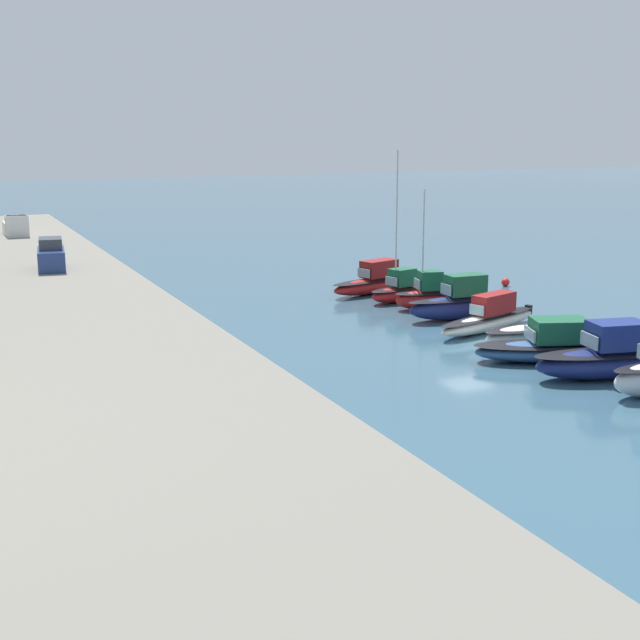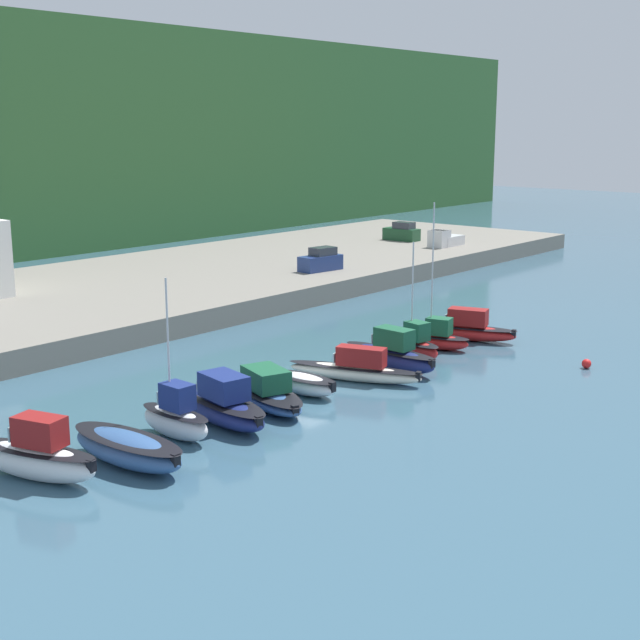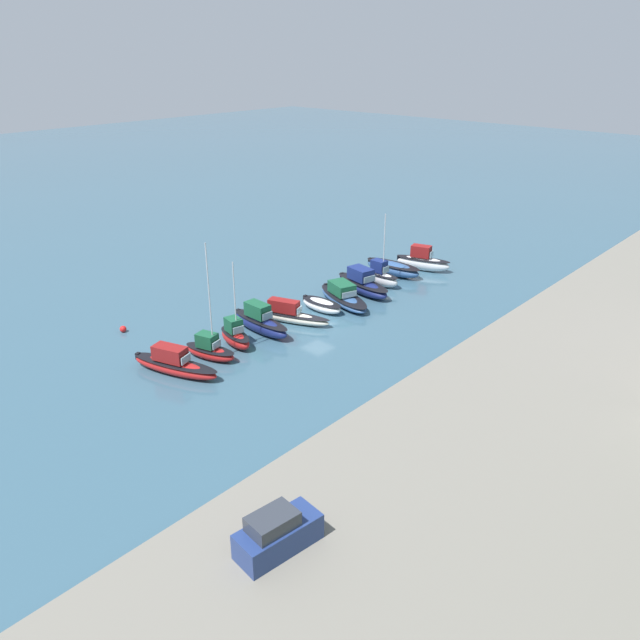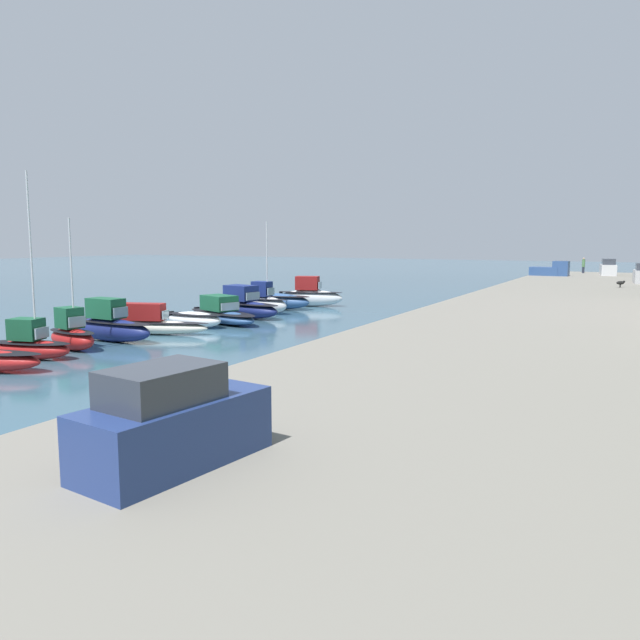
% 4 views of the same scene
% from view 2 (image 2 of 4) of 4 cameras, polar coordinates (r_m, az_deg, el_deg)
% --- Properties ---
extents(ground_plane, '(320.00, 320.00, 0.00)m').
position_cam_2_polar(ground_plane, '(53.86, -0.77, -3.80)').
color(ground_plane, '#385B70').
extents(quay_promenade, '(128.98, 27.92, 1.73)m').
position_cam_2_polar(quay_promenade, '(74.30, -17.15, 0.86)').
color(quay_promenade, gray).
rests_on(quay_promenade, ground_plane).
extents(moored_boat_0, '(3.37, 6.56, 2.89)m').
position_cam_2_polar(moored_boat_0, '(40.67, -17.66, -8.29)').
color(moored_boat_0, white).
rests_on(moored_boat_0, ground_plane).
extents(moored_boat_1, '(2.47, 6.98, 1.46)m').
position_cam_2_polar(moored_boat_1, '(41.41, -12.22, -8.04)').
color(moored_boat_1, '#33568E').
rests_on(moored_boat_1, ground_plane).
extents(moored_boat_2, '(1.63, 4.63, 7.93)m').
position_cam_2_polar(moored_boat_2, '(44.26, -9.23, -6.17)').
color(moored_boat_2, silver).
rests_on(moored_boat_2, ground_plane).
extents(moored_boat_3, '(3.72, 7.74, 2.66)m').
position_cam_2_polar(moored_boat_3, '(46.16, -6.34, -5.40)').
color(moored_boat_3, navy).
rests_on(moored_boat_3, ground_plane).
extents(moored_boat_4, '(5.00, 8.24, 2.14)m').
position_cam_2_polar(moored_boat_4, '(48.93, -3.63, -4.58)').
color(moored_boat_4, '#33568E').
rests_on(moored_boat_4, ground_plane).
extents(moored_boat_5, '(1.90, 4.68, 1.17)m').
position_cam_2_polar(moored_boat_5, '(50.79, -1.11, -4.07)').
color(moored_boat_5, white).
rests_on(moored_boat_5, ground_plane).
extents(moored_boat_6, '(4.13, 8.46, 2.12)m').
position_cam_2_polar(moored_boat_6, '(53.31, 2.33, -3.15)').
color(moored_boat_6, white).
rests_on(moored_boat_6, ground_plane).
extents(moored_boat_7, '(2.05, 7.01, 2.73)m').
position_cam_2_polar(moored_boat_7, '(55.71, 4.53, -2.21)').
color(moored_boat_7, navy).
rests_on(moored_boat_7, ground_plane).
extents(moored_boat_8, '(2.40, 4.38, 7.66)m').
position_cam_2_polar(moored_boat_8, '(58.59, 6.09, -1.59)').
color(moored_boat_8, red).
rests_on(moored_boat_8, ground_plane).
extents(moored_boat_9, '(2.73, 4.99, 9.99)m').
position_cam_2_polar(moored_boat_9, '(61.24, 7.44, -1.11)').
color(moored_boat_9, red).
rests_on(moored_boat_9, ground_plane).
extents(moored_boat_10, '(4.00, 8.01, 2.29)m').
position_cam_2_polar(moored_boat_10, '(64.13, 9.17, -0.55)').
color(moored_boat_10, red).
rests_on(moored_boat_10, ground_plane).
extents(parked_car_1, '(4.39, 2.31, 2.16)m').
position_cam_2_polar(parked_car_1, '(82.82, 0.06, 3.82)').
color(parked_car_1, navy).
rests_on(parked_car_1, quay_promenade).
extents(parked_car_2, '(1.90, 4.24, 2.16)m').
position_cam_2_polar(parked_car_2, '(104.98, 5.27, 5.60)').
color(parked_car_2, '#1E4C2D').
rests_on(parked_car_2, quay_promenade).
extents(pickup_truck_0, '(4.73, 2.02, 1.90)m').
position_cam_2_polar(pickup_truck_0, '(100.25, 7.94, 5.15)').
color(pickup_truck_0, silver).
rests_on(pickup_truck_0, quay_promenade).
extents(mooring_buoy_0, '(0.60, 0.60, 0.60)m').
position_cam_2_polar(mooring_buoy_0, '(58.57, 16.69, -2.69)').
color(mooring_buoy_0, red).
rests_on(mooring_buoy_0, ground_plane).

